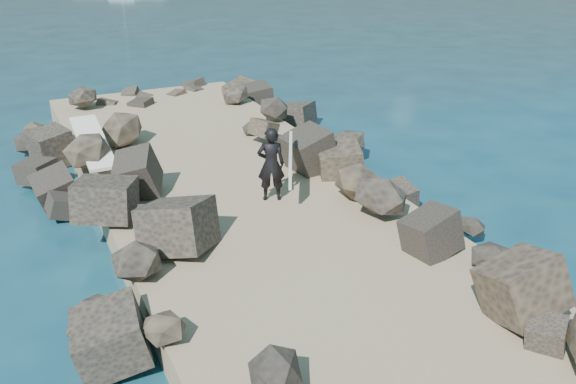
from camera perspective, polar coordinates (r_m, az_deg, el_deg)
name	(u,v)px	position (r m, az deg, el deg)	size (l,w,h in m)	color
ground	(267,241)	(13.21, -1.84, -4.41)	(800.00, 800.00, 0.00)	#0F384C
jetty	(312,274)	(11.48, 2.13, -7.31)	(6.00, 26.00, 0.60)	#8C7759
riprap_left	(142,288)	(10.98, -12.85, -8.31)	(2.60, 22.00, 1.00)	black
riprap_right	(429,222)	(13.17, 12.46, -2.65)	(2.60, 22.00, 1.00)	#272421
surfboard_resting	(93,147)	(16.14, -16.95, 3.89)	(0.64, 2.57, 0.09)	white
surfer_with_board	(274,163)	(13.38, -1.27, 2.55)	(1.24, 1.80, 1.59)	black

